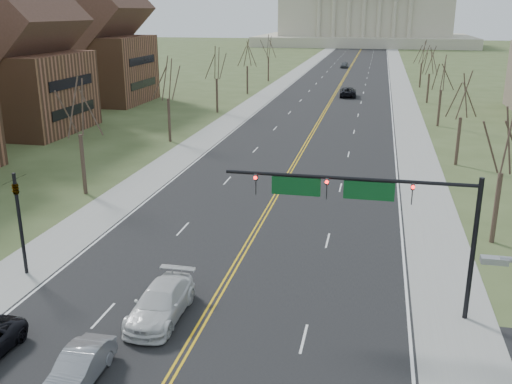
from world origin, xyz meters
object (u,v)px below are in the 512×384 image
at_px(car_sb_inner_second, 161,303).
at_px(car_far_sb, 344,65).
at_px(car_far_nb, 348,92).
at_px(signal_left, 19,213).
at_px(car_sb_inner_lead, 79,367).
at_px(signal_mast, 367,200).

bearing_deg(car_sb_inner_second, car_far_sb, 89.34).
bearing_deg(car_far_nb, car_far_sb, -88.72).
relative_size(signal_left, car_sb_inner_second, 1.09).
height_order(car_sb_inner_lead, car_sb_inner_second, car_sb_inner_second).
distance_m(signal_left, car_sb_inner_lead, 12.11).
relative_size(signal_left, car_far_nb, 1.00).
distance_m(car_sb_inner_second, car_far_nb, 78.15).
xyz_separation_m(car_far_nb, car_far_sb, (-3.95, 52.52, -0.04)).
distance_m(car_sb_inner_lead, car_sb_inner_second, 5.67).
bearing_deg(signal_mast, car_sb_inner_second, -162.30).
distance_m(signal_mast, car_sb_inner_second, 11.19).
height_order(signal_mast, car_sb_inner_lead, signal_mast).
xyz_separation_m(signal_mast, car_far_nb, (-5.01, 74.97, -4.92)).
bearing_deg(car_far_sb, signal_mast, -85.29).
xyz_separation_m(signal_mast, car_sb_inner_lead, (-10.92, -8.55, -5.07)).
bearing_deg(signal_mast, car_far_nb, 93.82).
bearing_deg(car_far_sb, car_sb_inner_second, -89.57).
bearing_deg(signal_mast, signal_left, 180.00).
distance_m(signal_left, car_sb_inner_second, 10.29).
height_order(signal_left, car_far_sb, signal_left).
distance_m(car_far_nb, car_far_sb, 52.66).
xyz_separation_m(car_sb_inner_lead, car_far_sb, (1.96, 136.03, 0.11)).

